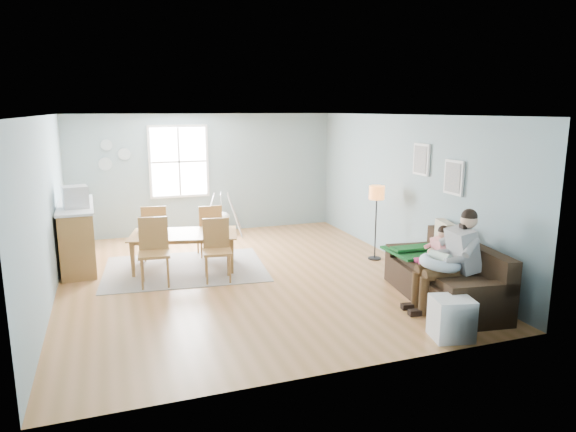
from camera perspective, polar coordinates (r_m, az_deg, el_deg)
name	(u,v)px	position (r m, az deg, el deg)	size (l,w,h in m)	color
room	(244,133)	(8.40, -4.93, 9.20)	(8.40, 9.40, 3.90)	#A46E3A
window	(179,162)	(11.74, -12.03, 5.93)	(1.32, 0.08, 1.62)	white
pictures	(437,168)	(8.76, 16.20, 5.14)	(0.05, 1.34, 0.74)	white
wall_plates	(112,155)	(11.63, -18.97, 6.39)	(0.67, 0.02, 0.66)	#98B1B6
sofa	(447,280)	(7.99, 17.28, -6.81)	(1.25, 2.32, 0.89)	black
green_throw	(421,251)	(8.51, 14.53, -3.77)	(1.01, 0.85, 0.04)	#124F1A
beige_pillow	(445,238)	(8.45, 17.00, -2.32)	(0.15, 0.52, 0.52)	tan
father	(451,257)	(7.53, 17.70, -4.34)	(1.05, 0.53, 1.45)	gray
nursing_pillow	(440,263)	(7.48, 16.52, -5.02)	(0.58, 0.58, 0.16)	#C9E4FB
infant	(438,256)	(7.48, 16.37, -4.28)	(0.21, 0.41, 0.15)	silver
toddler	(437,248)	(8.01, 16.21, -3.49)	(0.54, 0.27, 0.85)	white
floor_lamp	(377,199)	(9.67, 9.82, 1.88)	(0.28, 0.28, 1.40)	black
storage_cube	(451,318)	(6.76, 17.65, -10.77)	(0.56, 0.52, 0.53)	silver
rug	(185,269)	(9.38, -11.34, -5.75)	(2.79, 2.12, 0.01)	gray
dining_table	(185,251)	(9.29, -11.42, -3.88)	(1.84, 1.03, 0.65)	olive
chair_sw	(154,246)	(8.55, -14.67, -3.25)	(0.53, 0.53, 1.09)	olive
chair_se	(217,245)	(8.59, -7.92, -3.22)	(0.52, 0.52, 1.02)	olive
chair_nw	(155,229)	(9.88, -14.59, -1.38)	(0.53, 0.53, 1.05)	olive
chair_ne	(210,227)	(9.92, -8.70, -1.22)	(0.47, 0.47, 1.02)	olive
counter	(78,234)	(10.01, -22.32, -1.91)	(0.66, 2.05, 1.14)	olive
monitor	(75,197)	(9.49, -22.59, 1.98)	(0.45, 0.44, 0.38)	silver
baby_swing	(222,216)	(11.71, -7.40, -0.02)	(1.09, 1.11, 0.94)	silver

